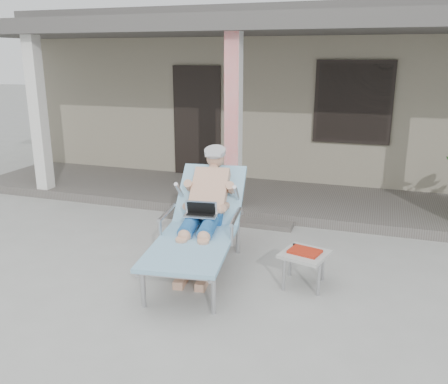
% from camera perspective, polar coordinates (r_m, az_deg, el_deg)
% --- Properties ---
extents(ground, '(60.00, 60.00, 0.00)m').
position_cam_1_polar(ground, '(5.60, -5.56, -9.69)').
color(ground, '#9E9E99').
rests_on(ground, ground).
extents(house, '(10.40, 5.40, 3.30)m').
position_cam_1_polar(house, '(11.31, 7.84, 12.08)').
color(house, gray).
rests_on(house, ground).
extents(porch_deck, '(10.00, 2.00, 0.15)m').
position_cam_1_polar(porch_deck, '(8.22, 2.85, -0.57)').
color(porch_deck, '#605B56').
rests_on(porch_deck, ground).
extents(porch_overhang, '(10.00, 2.30, 2.85)m').
position_cam_1_polar(porch_overhang, '(7.83, 3.02, 18.71)').
color(porch_overhang, silver).
rests_on(porch_overhang, porch_deck).
extents(porch_step, '(2.00, 0.30, 0.07)m').
position_cam_1_polar(porch_step, '(7.18, 0.37, -3.35)').
color(porch_step, '#605B56').
rests_on(porch_step, ground).
extents(lounger, '(1.09, 2.24, 1.41)m').
position_cam_1_polar(lounger, '(5.48, -2.67, -0.44)').
color(lounger, '#B7B7BC').
rests_on(lounger, ground).
extents(side_table, '(0.56, 0.56, 0.41)m').
position_cam_1_polar(side_table, '(5.23, 9.68, -7.57)').
color(side_table, '#ACACA7').
rests_on(side_table, ground).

